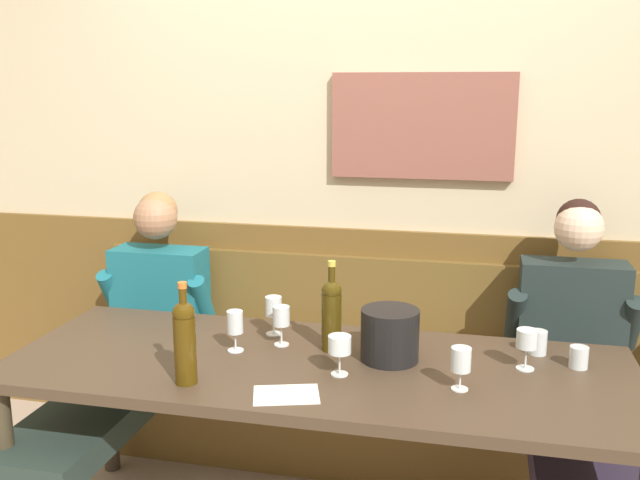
{
  "coord_description": "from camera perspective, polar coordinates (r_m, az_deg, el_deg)",
  "views": [
    {
      "loc": [
        0.53,
        -2.12,
        1.73
      ],
      "look_at": [
        -0.06,
        0.45,
        1.14
      ],
      "focal_mm": 38.85,
      "sensor_mm": 36.0,
      "label": 1
    }
  ],
  "objects": [
    {
      "name": "wine_glass_left_end",
      "position": [
        2.61,
        -7.02,
        -6.93
      ],
      "size": [
        0.06,
        0.06,
        0.16
      ],
      "color": "silver",
      "rests_on": "dining_table"
    },
    {
      "name": "tasting_sheet_left_guest",
      "position": [
        2.28,
        -2.8,
        -12.6
      ],
      "size": [
        0.24,
        0.21,
        0.0
      ],
      "primitive_type": "cube",
      "rotation": [
        0.0,
        0.0,
        0.3
      ],
      "color": "white",
      "rests_on": "dining_table"
    },
    {
      "name": "wine_glass_mid_left",
      "position": [
        2.65,
        -3.21,
        -6.45
      ],
      "size": [
        0.06,
        0.06,
        0.15
      ],
      "color": "silver",
      "rests_on": "dining_table"
    },
    {
      "name": "wall_bench",
      "position": [
        3.33,
        2.5,
        -13.24
      ],
      "size": [
        2.54,
        0.42,
        0.94
      ],
      "color": "brown",
      "rests_on": "ground"
    },
    {
      "name": "wine_glass_center_front",
      "position": [
        2.53,
        16.67,
        -7.91
      ],
      "size": [
        0.07,
        0.07,
        0.15
      ],
      "color": "silver",
      "rests_on": "dining_table"
    },
    {
      "name": "ice_bucket",
      "position": [
        2.52,
        5.78,
        -7.77
      ],
      "size": [
        0.21,
        0.21,
        0.19
      ],
      "primitive_type": "cylinder",
      "color": "black",
      "rests_on": "dining_table"
    },
    {
      "name": "person_center_right_seat",
      "position": [
        2.83,
        20.6,
        -11.78
      ],
      "size": [
        0.54,
        1.26,
        1.28
      ],
      "color": "#2B2A35",
      "rests_on": "ground"
    },
    {
      "name": "wine_bottle_amber_mid",
      "position": [
        2.58,
        0.96,
        -5.98
      ],
      "size": [
        0.07,
        0.07,
        0.34
      ],
      "color": "#3E2F0A",
      "rests_on": "dining_table"
    },
    {
      "name": "wine_glass_right_end",
      "position": [
        2.38,
        1.63,
        -8.75
      ],
      "size": [
        0.08,
        0.08,
        0.14
      ],
      "color": "silver",
      "rests_on": "dining_table"
    },
    {
      "name": "water_tumbler_right",
      "position": [
        2.7,
        17.49,
        -8.04
      ],
      "size": [
        0.07,
        0.07,
        0.09
      ],
      "primitive_type": "cylinder",
      "color": "silver",
      "rests_on": "dining_table"
    },
    {
      "name": "dining_table",
      "position": [
        2.55,
        -0.27,
        -11.73
      ],
      "size": [
        2.24,
        0.83,
        0.76
      ],
      "color": "#453426",
      "rests_on": "ground"
    },
    {
      "name": "person_left_seat",
      "position": [
        3.16,
        -15.8,
        -8.92
      ],
      "size": [
        0.54,
        1.26,
        1.25
      ],
      "color": "#282E3E",
      "rests_on": "ground"
    },
    {
      "name": "wood_wainscot_panel",
      "position": [
        3.42,
        3.18,
        -7.91
      ],
      "size": [
        6.8,
        0.03,
        1.07
      ],
      "primitive_type": "cube",
      "color": "brown",
      "rests_on": "ground"
    },
    {
      "name": "wine_glass_near_bucket",
      "position": [
        2.32,
        11.53,
        -9.7
      ],
      "size": [
        0.07,
        0.07,
        0.14
      ],
      "color": "silver",
      "rests_on": "dining_table"
    },
    {
      "name": "room_wall_back",
      "position": [
        3.27,
        3.58,
        6.8
      ],
      "size": [
        6.8,
        0.12,
        2.8
      ],
      "color": "beige",
      "rests_on": "ground"
    },
    {
      "name": "water_tumbler_center",
      "position": [
        2.63,
        20.53,
        -9.03
      ],
      "size": [
        0.07,
        0.07,
        0.08
      ],
      "primitive_type": "cylinder",
      "color": "silver",
      "rests_on": "dining_table"
    },
    {
      "name": "wine_bottle_clear_water",
      "position": [
        2.35,
        -11.08,
        -8.04
      ],
      "size": [
        0.07,
        0.07,
        0.35
      ],
      "color": "#453009",
      "rests_on": "dining_table"
    },
    {
      "name": "wine_glass_by_bottle",
      "position": [
        2.76,
        -3.85,
        -5.59
      ],
      "size": [
        0.07,
        0.07,
        0.16
      ],
      "color": "silver",
      "rests_on": "dining_table"
    }
  ]
}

